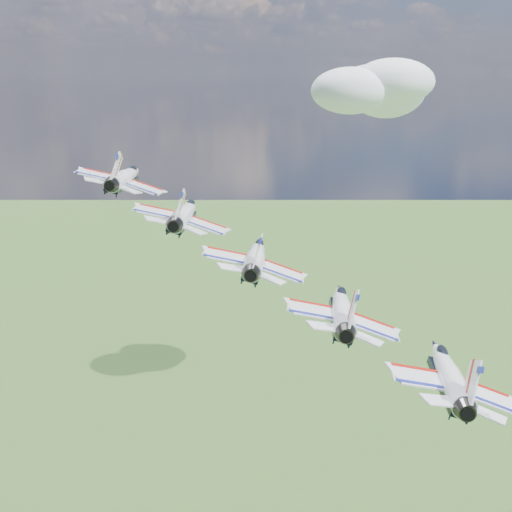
{
  "coord_description": "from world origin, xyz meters",
  "views": [
    {
      "loc": [
        -8.12,
        -92.45,
        173.56
      ],
      "look_at": [
        -6.75,
        -11.2,
        152.6
      ],
      "focal_mm": 50.0,
      "sensor_mm": 36.0,
      "label": 1
    }
  ],
  "objects_px": {
    "jet_1": "(185,213)",
    "jet_4": "(448,373)",
    "jet_0": "(126,177)",
    "jet_2": "(256,256)",
    "jet_3": "(342,308)"
  },
  "relations": [
    {
      "from": "jet_3",
      "to": "jet_2",
      "type": "bearing_deg",
      "value": 138.87
    },
    {
      "from": "jet_0",
      "to": "jet_4",
      "type": "distance_m",
      "value": 53.55
    },
    {
      "from": "jet_0",
      "to": "jet_1",
      "type": "distance_m",
      "value": 13.39
    },
    {
      "from": "jet_4",
      "to": "jet_2",
      "type": "bearing_deg",
      "value": 138.87
    },
    {
      "from": "jet_0",
      "to": "jet_2",
      "type": "xyz_separation_m",
      "value": [
        18.02,
        -18.6,
        -6.79
      ]
    },
    {
      "from": "jet_1",
      "to": "jet_4",
      "type": "distance_m",
      "value": 40.16
    },
    {
      "from": "jet_3",
      "to": "jet_0",
      "type": "bearing_deg",
      "value": 138.87
    },
    {
      "from": "jet_1",
      "to": "jet_4",
      "type": "height_order",
      "value": "jet_1"
    },
    {
      "from": "jet_0",
      "to": "jet_4",
      "type": "xyz_separation_m",
      "value": [
        36.04,
        -37.2,
        -13.59
      ]
    },
    {
      "from": "jet_1",
      "to": "jet_2",
      "type": "distance_m",
      "value": 13.39
    },
    {
      "from": "jet_0",
      "to": "jet_3",
      "type": "xyz_separation_m",
      "value": [
        27.03,
        -27.9,
        -10.19
      ]
    },
    {
      "from": "jet_1",
      "to": "jet_3",
      "type": "bearing_deg",
      "value": -41.13
    },
    {
      "from": "jet_2",
      "to": "jet_3",
      "type": "distance_m",
      "value": 13.39
    },
    {
      "from": "jet_0",
      "to": "jet_3",
      "type": "distance_m",
      "value": 40.16
    },
    {
      "from": "jet_2",
      "to": "jet_4",
      "type": "height_order",
      "value": "jet_2"
    }
  ]
}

